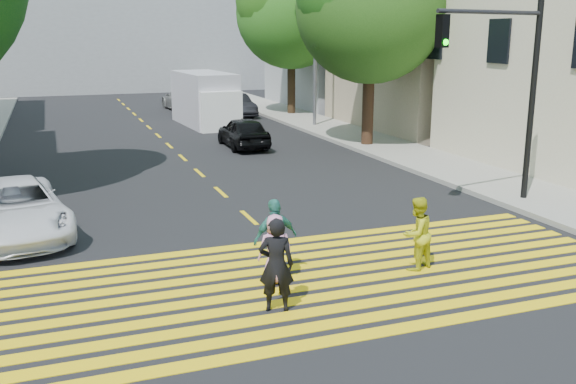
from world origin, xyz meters
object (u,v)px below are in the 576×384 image
dark_car_parked (236,105)px  pedestrian_woman (417,234)px  pedestrian_child (275,249)px  dark_car_near (243,132)px  pedestrian_extra (275,239)px  white_sedan (15,209)px  white_van (206,101)px  pedestrian_man (276,265)px  silver_car (183,99)px  traffic_signal (509,75)px  tree_right_far (293,7)px

dark_car_parked → pedestrian_woman: bearing=-101.1°
pedestrian_child → dark_car_near: pedestrian_child is taller
dark_car_parked → pedestrian_child: bearing=-107.6°
pedestrian_extra → white_sedan: bearing=-53.6°
dark_car_parked → white_van: white_van is taller
pedestrian_man → silver_car: pedestrian_man is taller
dark_car_near → traffic_signal: 12.86m
tree_right_far → white_sedan: 25.12m
white_van → dark_car_parked: bearing=48.3°
pedestrian_woman → pedestrian_child: size_ratio=1.11×
silver_car → pedestrian_man: bearing=78.7°
dark_car_parked → white_van: size_ratio=0.66×
pedestrian_man → dark_car_near: pedestrian_man is taller
pedestrian_man → pedestrian_child: 1.31m
silver_car → dark_car_parked: 4.82m
silver_car → traffic_signal: 26.97m
pedestrian_man → pedestrian_child: bearing=-87.9°
white_van → tree_right_far: bearing=19.6°
pedestrian_woman → dark_car_parked: size_ratio=0.39×
pedestrian_extra → silver_car: (3.96, 29.40, -0.12)m
silver_car → white_van: size_ratio=0.79×
tree_right_far → pedestrian_child: (-9.65, -24.70, -5.55)m
dark_car_parked → traffic_signal: 22.58m
traffic_signal → white_van: bearing=90.1°
pedestrian_woman → pedestrian_extra: pedestrian_extra is taller
pedestrian_woman → silver_car: bearing=-111.2°
silver_car → white_van: (-0.20, -7.44, 0.62)m
pedestrian_child → silver_car: size_ratio=0.29×
white_sedan → dark_car_near: (8.63, 9.97, -0.00)m
tree_right_far → traffic_signal: tree_right_far is taller
white_van → dark_car_near: bearing=-94.3°
pedestrian_man → pedestrian_woman: (3.37, 0.92, -0.08)m
pedestrian_extra → white_sedan: 6.87m
tree_right_far → pedestrian_child: bearing=-111.3°
pedestrian_woman → white_van: size_ratio=0.26×
tree_right_far → pedestrian_man: bearing=-111.2°
pedestrian_extra → dark_car_parked: size_ratio=0.41×
pedestrian_woman → pedestrian_man: bearing=-3.9°
white_van → traffic_signal: traffic_signal is taller
pedestrian_man → silver_car: 31.22m
pedestrian_man → tree_right_far: bearing=-90.7°
pedestrian_child → silver_car: (4.05, 29.66, -0.00)m
pedestrian_woman → traffic_signal: 6.54m
tree_right_far → dark_car_parked: tree_right_far is taller
pedestrian_woman → silver_car: (1.09, 29.98, -0.08)m
pedestrian_man → pedestrian_woman: pedestrian_man is taller
tree_right_far → traffic_signal: 21.83m
pedestrian_child → white_van: white_van is taller
pedestrian_man → white_sedan: (-4.48, 6.22, -0.18)m
tree_right_far → pedestrian_woman: size_ratio=6.02×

